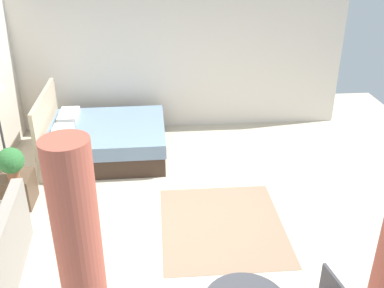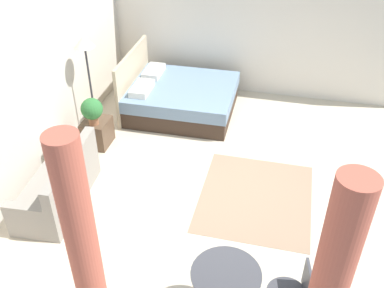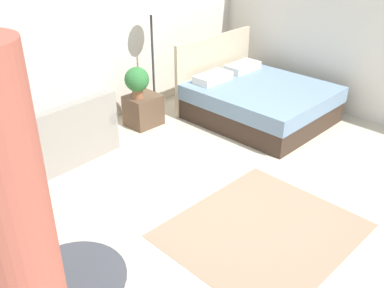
{
  "view_description": "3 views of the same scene",
  "coord_description": "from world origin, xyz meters",
  "views": [
    {
      "loc": [
        -5.11,
        0.47,
        3.67
      ],
      "look_at": [
        0.48,
        0.0,
        0.88
      ],
      "focal_mm": 41.68,
      "sensor_mm": 36.0,
      "label": 1
    },
    {
      "loc": [
        -5.24,
        -0.57,
        4.37
      ],
      "look_at": [
        -0.22,
        0.64,
        0.79
      ],
      "focal_mm": 40.73,
      "sensor_mm": 36.0,
      "label": 2
    },
    {
      "loc": [
        -3.29,
        -2.35,
        2.93
      ],
      "look_at": [
        -0.33,
        0.61,
        0.69
      ],
      "focal_mm": 40.75,
      "sensor_mm": 36.0,
      "label": 3
    }
  ],
  "objects": [
    {
      "name": "ground_plane",
      "position": [
        0.0,
        0.0,
        -0.01
      ],
      "size": [
        9.32,
        9.24,
        0.02
      ],
      "primitive_type": "cube",
      "color": "beige"
    },
    {
      "name": "area_rug",
      "position": [
        -0.26,
        -0.35,
        0.0
      ],
      "size": [
        1.89,
        1.64,
        0.01
      ],
      "primitive_type": "cube",
      "color": "#93755B",
      "rests_on": "ground"
    },
    {
      "name": "bed",
      "position": [
        1.93,
        1.42,
        0.31
      ],
      "size": [
        1.78,
        2.03,
        1.17
      ],
      "color": "#38281E",
      "rests_on": "ground"
    },
    {
      "name": "nightstand",
      "position": [
        0.51,
        2.51,
        0.24
      ],
      "size": [
        0.5,
        0.43,
        0.47
      ],
      "color": "brown",
      "rests_on": "ground"
    },
    {
      "name": "wall_back",
      "position": [
        0.0,
        3.12,
        1.39
      ],
      "size": [
        9.32,
        0.12,
        2.79
      ],
      "primitive_type": "cube",
      "color": "silver",
      "rests_on": "ground"
    },
    {
      "name": "floor_lamp",
      "position": [
        0.93,
        2.73,
        1.53
      ],
      "size": [
        0.34,
        0.34,
        1.81
      ],
      "color": "#2D2D33",
      "rests_on": "ground"
    },
    {
      "name": "potted_plant",
      "position": [
        0.41,
        2.5,
        0.75
      ],
      "size": [
        0.36,
        0.36,
        0.47
      ],
      "color": "#935B3D",
      "rests_on": "nightstand"
    },
    {
      "name": "couch",
      "position": [
        -1.01,
        2.42,
        0.28
      ],
      "size": [
        1.62,
        0.83,
        0.84
      ],
      "color": "gray",
      "rests_on": "ground"
    }
  ]
}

